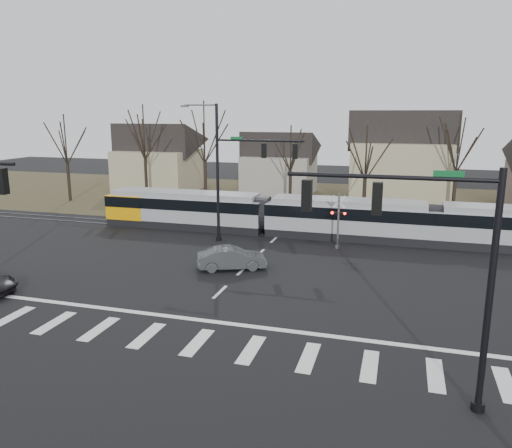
# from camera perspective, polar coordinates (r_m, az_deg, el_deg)

# --- Properties ---
(ground) EXTENTS (140.00, 140.00, 0.00)m
(ground) POSITION_cam_1_polar(r_m,az_deg,el_deg) (25.79, -5.71, -9.24)
(ground) COLOR black
(grass_verge) EXTENTS (140.00, 28.00, 0.01)m
(grass_verge) POSITION_cam_1_polar(r_m,az_deg,el_deg) (55.73, 6.67, 2.68)
(grass_verge) COLOR #38331E
(grass_verge) RESTS_ON ground
(crosswalk) EXTENTS (27.00, 2.60, 0.01)m
(crosswalk) POSITION_cam_1_polar(r_m,az_deg,el_deg) (22.45, -9.61, -12.81)
(crosswalk) COLOR silver
(crosswalk) RESTS_ON ground
(stop_line) EXTENTS (28.00, 0.35, 0.01)m
(stop_line) POSITION_cam_1_polar(r_m,az_deg,el_deg) (24.26, -7.32, -10.72)
(stop_line) COLOR silver
(stop_line) RESTS_ON ground
(lane_dashes) EXTENTS (0.18, 30.00, 0.01)m
(lane_dashes) POSITION_cam_1_polar(r_m,az_deg,el_deg) (40.36, 2.80, -1.08)
(lane_dashes) COLOR silver
(lane_dashes) RESTS_ON ground
(rail_pair) EXTENTS (90.00, 1.52, 0.06)m
(rail_pair) POSITION_cam_1_polar(r_m,az_deg,el_deg) (40.17, 2.73, -1.12)
(rail_pair) COLOR #59595E
(rail_pair) RESTS_ON ground
(tram) EXTENTS (40.34, 3.00, 3.06)m
(tram) POSITION_cam_1_polar(r_m,az_deg,el_deg) (39.15, 10.19, 0.79)
(tram) COLOR gray
(tram) RESTS_ON ground
(sedan) EXTENTS (4.70, 5.39, 1.41)m
(sedan) POSITION_cam_1_polar(r_m,az_deg,el_deg) (31.16, -2.78, -3.92)
(sedan) COLOR #3E4144
(sedan) RESTS_ON ground
(signal_pole_near_right) EXTENTS (6.72, 0.44, 8.00)m
(signal_pole_near_right) POSITION_cam_1_polar(r_m,az_deg,el_deg) (16.76, 19.15, -3.38)
(signal_pole_near_right) COLOR black
(signal_pole_near_right) RESTS_ON ground
(signal_pole_far) EXTENTS (9.28, 0.44, 10.20)m
(signal_pole_far) POSITION_cam_1_polar(r_m,az_deg,el_deg) (36.71, -2.08, 6.57)
(signal_pole_far) COLOR black
(signal_pole_far) RESTS_ON ground
(rail_crossing_signal) EXTENTS (1.08, 0.36, 4.00)m
(rail_crossing_signal) POSITION_cam_1_polar(r_m,az_deg,el_deg) (36.00, 9.38, 0.14)
(rail_crossing_signal) COLOR #59595B
(rail_crossing_signal) RESTS_ON ground
(tree_row) EXTENTS (59.20, 7.20, 10.00)m
(tree_row) POSITION_cam_1_polar(r_m,az_deg,el_deg) (48.87, 7.94, 7.16)
(tree_row) COLOR black
(tree_row) RESTS_ON ground
(house_a) EXTENTS (9.72, 8.64, 8.60)m
(house_a) POSITION_cam_1_polar(r_m,az_deg,el_deg) (63.44, -11.16, 7.80)
(house_a) COLOR tan
(house_a) RESTS_ON ground
(house_b) EXTENTS (8.64, 7.56, 7.65)m
(house_b) POSITION_cam_1_polar(r_m,az_deg,el_deg) (60.09, 2.69, 7.29)
(house_b) COLOR gray
(house_b) RESTS_ON ground
(house_c) EXTENTS (10.80, 8.64, 10.10)m
(house_c) POSITION_cam_1_polar(r_m,az_deg,el_deg) (55.30, 16.30, 7.65)
(house_c) COLOR tan
(house_c) RESTS_ON ground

